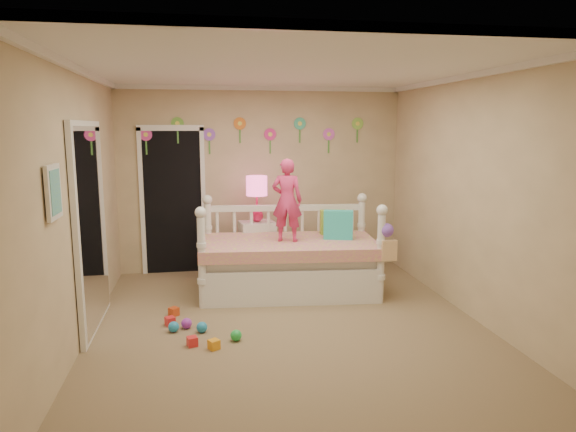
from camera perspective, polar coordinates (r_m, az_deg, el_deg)
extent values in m
cube|color=#7F684C|center=(5.50, 0.02, -11.94)|extent=(4.00, 4.50, 0.01)
cube|color=white|center=(5.14, 0.02, 16.08)|extent=(4.00, 4.50, 0.01)
cube|color=tan|center=(7.38, -2.92, 4.04)|extent=(4.00, 0.01, 2.60)
cube|color=tan|center=(5.22, -22.18, 0.95)|extent=(0.01, 4.50, 2.60)
cube|color=tan|center=(5.84, 19.77, 1.96)|extent=(0.01, 4.50, 2.60)
cube|color=#24B4AF|center=(6.44, 5.59, -0.97)|extent=(0.38, 0.22, 0.36)
cube|color=#9EC53C|center=(6.74, 5.03, -0.68)|extent=(0.34, 0.15, 0.32)
imported|color=#DE326C|center=(6.24, -0.11, 1.75)|extent=(0.43, 0.35, 1.01)
cube|color=white|center=(7.10, -3.41, -3.69)|extent=(0.51, 0.41, 0.77)
sphere|color=#EC1F59|center=(7.00, -3.45, 0.05)|extent=(0.17, 0.17, 0.17)
cylinder|color=#EC1F59|center=(6.97, -3.47, 1.50)|extent=(0.03, 0.03, 0.36)
cylinder|color=#FF4C97|center=(6.95, -3.49, 3.36)|extent=(0.28, 0.28, 0.26)
cube|color=black|center=(7.35, -12.61, 1.72)|extent=(0.90, 0.04, 2.07)
cube|color=white|center=(5.54, -20.96, -1.12)|extent=(0.07, 1.30, 2.10)
cube|color=white|center=(4.31, -24.55, 2.44)|extent=(0.05, 0.34, 0.42)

